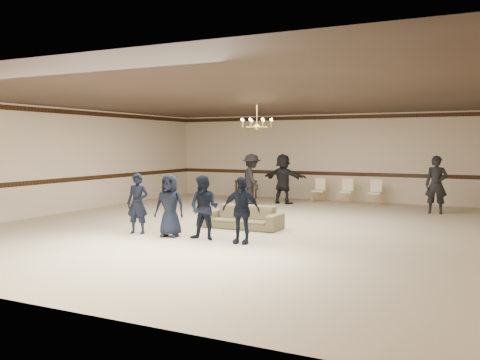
% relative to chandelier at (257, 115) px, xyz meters
% --- Properties ---
extents(room, '(12.01, 14.01, 3.21)m').
position_rel_chandelier_xyz_m(room, '(0.00, -1.00, -1.28)').
color(room, '#B3A98A').
rests_on(room, ground).
extents(chair_rail, '(12.00, 0.02, 0.14)m').
position_rel_chandelier_xyz_m(chair_rail, '(0.00, 5.99, -1.88)').
color(chair_rail, black).
rests_on(chair_rail, wall_back).
extents(crown_molding, '(12.00, 0.02, 0.14)m').
position_rel_chandelier_xyz_m(crown_molding, '(0.00, 5.99, 0.21)').
color(crown_molding, black).
rests_on(crown_molding, wall_back).
extents(chandelier, '(0.94, 0.94, 0.89)m').
position_rel_chandelier_xyz_m(chandelier, '(0.00, 0.00, 0.00)').
color(chandelier, gold).
rests_on(chandelier, ceiling).
extents(boy_a, '(0.58, 0.45, 1.42)m').
position_rel_chandelier_xyz_m(boy_a, '(-1.70, -3.00, -2.17)').
color(boy_a, black).
rests_on(boy_a, floor).
extents(boy_b, '(0.77, 0.59, 1.42)m').
position_rel_chandelier_xyz_m(boy_b, '(-0.80, -3.00, -2.17)').
color(boy_b, black).
rests_on(boy_b, floor).
extents(boy_c, '(0.72, 0.58, 1.42)m').
position_rel_chandelier_xyz_m(boy_c, '(0.10, -3.00, -2.17)').
color(boy_c, black).
rests_on(boy_c, floor).
extents(boy_d, '(0.87, 0.44, 1.42)m').
position_rel_chandelier_xyz_m(boy_d, '(1.00, -3.00, -2.17)').
color(boy_d, black).
rests_on(boy_d, floor).
extents(settee, '(1.95, 0.78, 0.57)m').
position_rel_chandelier_xyz_m(settee, '(0.18, -1.23, -2.59)').
color(settee, '#686445').
rests_on(settee, floor).
extents(adult_left, '(1.24, 1.28, 1.76)m').
position_rel_chandelier_xyz_m(adult_left, '(-1.79, 3.50, -2.00)').
color(adult_left, black).
rests_on(adult_left, floor).
extents(adult_mid, '(1.68, 0.70, 1.76)m').
position_rel_chandelier_xyz_m(adult_mid, '(-0.89, 4.20, -2.00)').
color(adult_mid, black).
rests_on(adult_mid, floor).
extents(adult_right, '(0.64, 0.42, 1.76)m').
position_rel_chandelier_xyz_m(adult_right, '(4.21, 3.80, -2.00)').
color(adult_right, black).
rests_on(adult_right, floor).
extents(banquet_chair_left, '(0.42, 0.42, 0.86)m').
position_rel_chandelier_xyz_m(banquet_chair_left, '(0.11, 5.15, -2.44)').
color(banquet_chair_left, white).
rests_on(banquet_chair_left, floor).
extents(banquet_chair_mid, '(0.45, 0.45, 0.86)m').
position_rel_chandelier_xyz_m(banquet_chair_mid, '(1.11, 5.15, -2.44)').
color(banquet_chair_mid, white).
rests_on(banquet_chair_mid, floor).
extents(banquet_chair_right, '(0.42, 0.42, 0.86)m').
position_rel_chandelier_xyz_m(banquet_chair_right, '(2.11, 5.15, -2.44)').
color(banquet_chair_right, white).
rests_on(banquet_chair_right, floor).
extents(console_table, '(0.83, 0.37, 0.69)m').
position_rel_chandelier_xyz_m(console_table, '(-2.89, 5.35, -2.53)').
color(console_table, '#351B11').
rests_on(console_table, floor).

